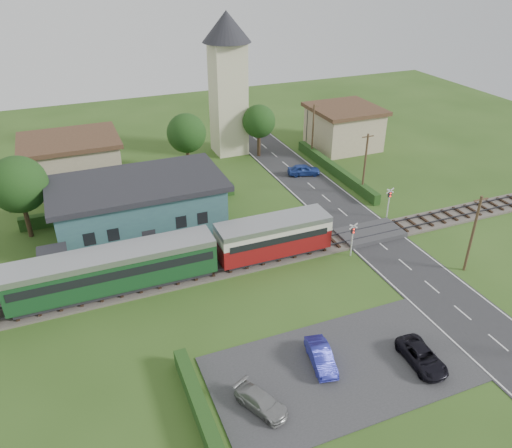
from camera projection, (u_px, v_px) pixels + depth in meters
name	position (u px, v px, depth m)	size (l,w,h in m)	color
ground	(283.00, 268.00, 42.78)	(120.00, 120.00, 0.00)	#2D4C19
railway_track	(274.00, 256.00, 44.34)	(76.00, 3.20, 0.49)	#4C443D
road	(382.00, 245.00, 46.04)	(6.00, 70.00, 0.05)	#28282B
car_park	(340.00, 369.00, 32.56)	(17.00, 9.00, 0.08)	#333335
crossing_deck	(370.00, 233.00, 47.56)	(6.20, 3.40, 0.45)	#333335
platform	(155.00, 259.00, 43.59)	(30.00, 3.00, 0.45)	gray
equipment_hut	(55.00, 264.00, 40.22)	(2.30, 2.30, 2.55)	beige
station_building	(139.00, 206.00, 47.07)	(16.00, 9.00, 5.30)	#32575F
train	(71.00, 278.00, 37.79)	(43.20, 2.90, 3.40)	#232328
church_tower	(228.00, 74.00, 62.05)	(6.00, 6.00, 17.60)	beige
house_west	(72.00, 161.00, 56.70)	(10.80, 8.80, 5.50)	tan
house_east	(344.00, 127.00, 67.37)	(8.80, 8.80, 5.50)	tan
hedge_carpark	(199.00, 407.00, 29.17)	(0.80, 9.00, 1.20)	#193814
hedge_roadside	(335.00, 170.00, 60.07)	(0.80, 18.00, 1.20)	#193814
hedge_station	(133.00, 205.00, 51.71)	(22.00, 0.80, 1.30)	#193814
tree_a	(18.00, 185.00, 44.90)	(5.20, 5.20, 8.00)	#332316
tree_b	(186.00, 133.00, 58.26)	(4.60, 4.60, 7.34)	#332316
tree_c	(259.00, 121.00, 63.34)	(4.20, 4.20, 6.78)	#332316
utility_pole_b	(473.00, 233.00, 40.81)	(1.40, 0.22, 7.00)	#473321
utility_pole_c	(365.00, 164.00, 53.74)	(1.40, 0.22, 7.00)	#473321
utility_pole_d	(313.00, 130.00, 63.45)	(1.40, 0.22, 7.00)	#473321
crossing_signal_near	(353.00, 235.00, 43.50)	(0.84, 0.28, 3.28)	silver
crossing_signal_far	(389.00, 199.00, 49.74)	(0.84, 0.28, 3.28)	silver
streetlamp_west	(3.00, 186.00, 50.24)	(0.30, 0.30, 5.15)	#3F3F47
streetlamp_east	(307.00, 122.00, 68.36)	(0.30, 0.30, 5.15)	#3F3F47
car_on_road	(304.00, 170.00, 59.74)	(1.55, 3.85, 1.31)	#254097
car_park_blue	(321.00, 356.00, 32.65)	(1.29, 3.69, 1.22)	#262BA2
car_park_silver	(261.00, 402.00, 29.53)	(1.47, 3.61, 1.05)	gray
car_park_dark	(422.00, 357.00, 32.70)	(1.87, 4.05, 1.13)	black
pedestrian_near	(237.00, 231.00, 45.68)	(0.64, 0.42, 1.74)	gray
pedestrian_far	(78.00, 263.00, 41.24)	(0.76, 0.59, 1.56)	gray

